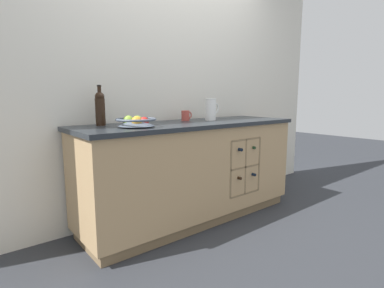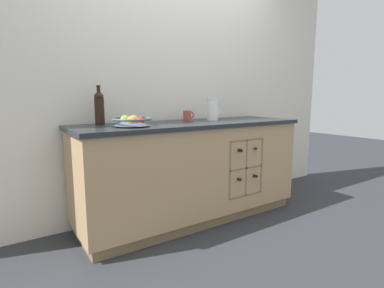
{
  "view_description": "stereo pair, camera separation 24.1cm",
  "coord_description": "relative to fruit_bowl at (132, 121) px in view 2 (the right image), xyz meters",
  "views": [
    {
      "loc": [
        -1.67,
        -2.06,
        1.12
      ],
      "look_at": [
        0.0,
        0.0,
        0.7
      ],
      "focal_mm": 28.0,
      "sensor_mm": 36.0,
      "label": 1
    },
    {
      "loc": [
        -1.48,
        -2.2,
        1.12
      ],
      "look_at": [
        0.0,
        0.0,
        0.7
      ],
      "focal_mm": 28.0,
      "sensor_mm": 36.0,
      "label": 2
    }
  ],
  "objects": [
    {
      "name": "white_pitcher",
      "position": [
        0.88,
        0.14,
        0.06
      ],
      "size": [
        0.16,
        0.11,
        0.21
      ],
      "color": "white",
      "rests_on": "kitchen_island"
    },
    {
      "name": "ground_plane",
      "position": [
        0.6,
        0.08,
        -0.94
      ],
      "size": [
        14.0,
        14.0,
        0.0
      ],
      "primitive_type": "plane",
      "color": "#2D3035"
    },
    {
      "name": "standing_wine_bottle",
      "position": [
        -0.15,
        0.29,
        0.1
      ],
      "size": [
        0.08,
        0.08,
        0.31
      ],
      "color": "black",
      "rests_on": "kitchen_island"
    },
    {
      "name": "fruit_bowl",
      "position": [
        0.0,
        0.0,
        0.0
      ],
      "size": [
        0.3,
        0.3,
        0.09
      ],
      "color": "#4C5666",
      "rests_on": "kitchen_island"
    },
    {
      "name": "back_wall",
      "position": [
        0.6,
        0.46,
        0.34
      ],
      "size": [
        4.45,
        0.06,
        2.55
      ],
      "primitive_type": "cube",
      "color": "silver",
      "rests_on": "ground_plane"
    },
    {
      "name": "kitchen_island",
      "position": [
        0.6,
        0.08,
        -0.48
      ],
      "size": [
        2.09,
        0.67,
        0.89
      ],
      "color": "olive",
      "rests_on": "ground_plane"
    },
    {
      "name": "ceramic_mug",
      "position": [
        0.67,
        0.26,
        0.0
      ],
      "size": [
        0.11,
        0.08,
        0.09
      ],
      "color": "#B7473D",
      "rests_on": "kitchen_island"
    }
  ]
}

